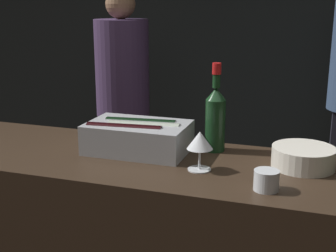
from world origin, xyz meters
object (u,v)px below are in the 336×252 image
bowl_white (303,157)px  ice_bin_with_bottles (137,135)px  person_blond_tee (123,92)px  red_wine_bottle_burgundy (215,116)px  candle_votive (266,180)px  wine_glass (200,142)px

bowl_white → ice_bin_with_bottles: bearing=-178.1°
person_blond_tee → ice_bin_with_bottles: bearing=99.4°
ice_bin_with_bottles → person_blond_tee: 1.70m
red_wine_bottle_burgundy → person_blond_tee: person_blond_tee is taller
bowl_white → candle_votive: bowl_white is taller
wine_glass → person_blond_tee: person_blond_tee is taller
wine_glass → red_wine_bottle_burgundy: red_wine_bottle_burgundy is taller
bowl_white → candle_votive: size_ratio=2.79×
candle_votive → wine_glass: bearing=156.3°
red_wine_bottle_burgundy → person_blond_tee: size_ratio=0.20×
candle_votive → red_wine_bottle_burgundy: size_ratio=0.23×
bowl_white → wine_glass: wine_glass is taller
ice_bin_with_bottles → person_blond_tee: size_ratio=0.23×
ice_bin_with_bottles → person_blond_tee: person_blond_tee is taller
ice_bin_with_bottles → wine_glass: 0.30m
wine_glass → candle_votive: (0.23, -0.10, -0.07)m
ice_bin_with_bottles → candle_votive: ice_bin_with_bottles is taller
bowl_white → person_blond_tee: bearing=131.6°
ice_bin_with_bottles → red_wine_bottle_burgundy: 0.30m
bowl_white → candle_votive: 0.26m
bowl_white → wine_glass: size_ratio=1.60×
ice_bin_with_bottles → red_wine_bottle_burgundy: size_ratio=1.12×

